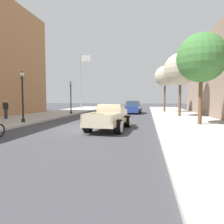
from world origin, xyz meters
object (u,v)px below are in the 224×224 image
Objects in this scene: street_tree_nearest at (202,58)px; street_tree_second at (180,69)px; street_lamp_far at (71,95)px; street_tree_third at (165,76)px; car_background_blue at (133,108)px; hotrod_truck_cream at (110,117)px; flagpole at (82,75)px; pedestrian_sidewalk_left at (6,108)px; street_lamp_near at (23,92)px.

street_tree_nearest is 0.98× the size of street_tree_second.
street_lamp_far is 12.87m from street_tree_third.
street_tree_third is (4.11, 2.21, 4.17)m from car_background_blue.
hotrod_truck_cream is 0.55× the size of flagpole.
pedestrian_sidewalk_left is 17.23m from flagpole.
street_tree_third is (11.57, 14.73, 2.55)m from street_lamp_near.
pedestrian_sidewalk_left is at bearing -139.15° from street_tree_third.
hotrod_truck_cream is at bearing -158.58° from street_tree_nearest.
street_tree_third is (-1.27, 13.72, 0.24)m from street_tree_nearest.
street_lamp_far is 12.56m from street_tree_second.
pedestrian_sidewalk_left is at bearing 161.16° from hotrod_truck_cream.
street_lamp_near is 14.91m from street_tree_second.
hotrod_truck_cream is at bearing -106.15° from street_tree_third.
street_tree_nearest is at bearing -87.09° from street_tree_second.
street_tree_nearest reaches higher than pedestrian_sidewalk_left.
pedestrian_sidewalk_left is at bearing -115.32° from street_lamp_far.
street_tree_third is at bearing 40.85° from pedestrian_sidewalk_left.
street_lamp_far reaches higher than hotrod_truck_cream.
hotrod_truck_cream is 0.81× the size of street_tree_nearest.
street_tree_third reaches higher than car_background_blue.
flagpole is at bearing 145.72° from car_background_blue.
street_lamp_near is 0.62× the size of street_tree_third.
street_lamp_far is at bearing 122.53° from hotrod_truck_cream.
street_tree_nearest is at bearing -64.96° from car_background_blue.
street_tree_nearest is (12.57, -8.11, 2.31)m from street_lamp_far.
car_background_blue is 0.71× the size of street_tree_third.
street_lamp_near is at bearing -34.38° from pedestrian_sidewalk_left.
street_tree_nearest is (14.28, -17.58, -1.08)m from flagpole.
flagpole is (-8.36, 19.90, 5.02)m from hotrod_truck_cream.
flagpole reaches higher than street_lamp_near.
hotrod_truck_cream is 0.79× the size of street_tree_second.
street_tree_third is at bearing 51.83° from street_lamp_near.
car_background_blue is at bearing 59.18° from street_lamp_near.
car_background_blue is at bearing 44.79° from pedestrian_sidewalk_left.
flagpole is 1.47× the size of street_tree_third.
hotrod_truck_cream is 13.85m from car_background_blue.
street_tree_nearest reaches higher than street_lamp_near.
street_lamp_near is at bearing -120.82° from car_background_blue.
car_background_blue is 0.69× the size of street_tree_second.
street_lamp_near is 0.60× the size of street_tree_second.
street_tree_second is (5.58, 9.05, 4.13)m from hotrod_truck_cream.
street_tree_nearest is at bearing 4.46° from street_lamp_near.
street_lamp_near is 9.11m from street_lamp_far.
hotrod_truck_cream is 1.15× the size of car_background_blue.
street_lamp_far is at bearing -153.56° from street_tree_third.
street_tree_second is at bearing -6.42° from street_lamp_far.
hotrod_truck_cream is 7.24m from street_lamp_near.
street_tree_nearest is at bearing -3.89° from pedestrian_sidewalk_left.
pedestrian_sidewalk_left is 7.88m from street_lamp_far.
flagpole reaches higher than pedestrian_sidewalk_left.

